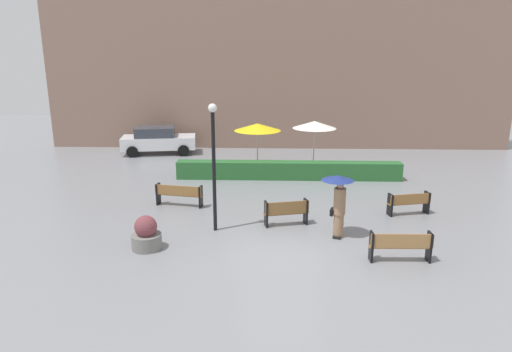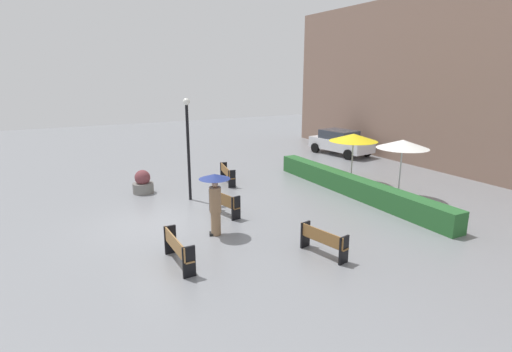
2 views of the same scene
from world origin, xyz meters
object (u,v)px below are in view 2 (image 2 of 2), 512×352
(bench_near_right, at_px, (178,248))
(patio_umbrella_yellow, at_px, (354,137))
(planter_pot, at_px, (143,183))
(parked_car, at_px, (340,142))
(lamp_post, at_px, (188,140))
(patio_umbrella_white, at_px, (403,144))
(bench_far_left, at_px, (227,173))
(pedestrian_with_umbrella, at_px, (215,195))
(bench_far_right, at_px, (323,240))
(bench_mid_center, at_px, (223,202))

(bench_near_right, xyz_separation_m, patio_umbrella_yellow, (-4.35, 9.87, 1.73))
(planter_pot, distance_m, parked_car, 13.65)
(lamp_post, distance_m, patio_umbrella_white, 8.82)
(planter_pot, bearing_deg, bench_far_left, 87.04)
(bench_near_right, bearing_deg, pedestrian_with_umbrella, 131.46)
(planter_pot, bearing_deg, bench_far_right, 20.55)
(patio_umbrella_white, distance_m, parked_car, 9.65)
(pedestrian_with_umbrella, bearing_deg, bench_far_right, 36.87)
(bench_far_right, height_order, parked_car, parked_car)
(bench_far_right, xyz_separation_m, pedestrian_with_umbrella, (-2.91, -2.18, 0.87))
(pedestrian_with_umbrella, relative_size, lamp_post, 0.49)
(bench_near_right, xyz_separation_m, pedestrian_with_umbrella, (-1.55, 1.75, 0.84))
(planter_pot, distance_m, lamp_post, 3.24)
(bench_near_right, relative_size, bench_mid_center, 1.13)
(lamp_post, bearing_deg, planter_pot, -140.75)
(bench_near_right, bearing_deg, parked_car, 126.34)
(planter_pot, height_order, lamp_post, lamp_post)
(planter_pot, height_order, patio_umbrella_yellow, patio_umbrella_yellow)
(bench_near_right, xyz_separation_m, parked_car, (-10.28, 13.98, 0.30))
(planter_pot, relative_size, patio_umbrella_yellow, 0.43)
(parked_car, bearing_deg, patio_umbrella_yellow, -34.77)
(patio_umbrella_yellow, bearing_deg, patio_umbrella_white, 4.48)
(bench_mid_center, distance_m, bench_far_right, 4.67)
(bench_near_right, distance_m, planter_pot, 7.45)
(planter_pot, xyz_separation_m, patio_umbrella_white, (5.83, 9.44, 1.90))
(bench_mid_center, height_order, patio_umbrella_white, patio_umbrella_white)
(bench_far_left, bearing_deg, bench_mid_center, -24.99)
(planter_pot, xyz_separation_m, patio_umbrella_yellow, (3.06, 9.22, 1.80))
(bench_near_right, relative_size, bench_far_right, 1.10)
(bench_far_right, bearing_deg, patio_umbrella_white, 115.64)
(bench_far_right, height_order, planter_pot, planter_pot)
(bench_far_right, relative_size, pedestrian_with_umbrella, 0.78)
(bench_far_right, relative_size, lamp_post, 0.38)
(patio_umbrella_yellow, bearing_deg, planter_pot, -108.38)
(patio_umbrella_white, height_order, parked_car, patio_umbrella_white)
(bench_far_right, xyz_separation_m, patio_umbrella_white, (-2.95, 6.15, 1.86))
(patio_umbrella_yellow, bearing_deg, lamp_post, -98.65)
(bench_far_left, distance_m, parked_car, 9.88)
(patio_umbrella_white, bearing_deg, bench_far_right, -64.36)
(bench_far_left, relative_size, patio_umbrella_white, 0.74)
(parked_car, bearing_deg, bench_mid_center, -57.66)
(pedestrian_with_umbrella, height_order, patio_umbrella_yellow, patio_umbrella_yellow)
(pedestrian_with_umbrella, bearing_deg, lamp_post, 173.70)
(bench_mid_center, bearing_deg, bench_far_left, 155.01)
(bench_mid_center, bearing_deg, patio_umbrella_white, 78.13)
(bench_mid_center, bearing_deg, parked_car, 122.34)
(bench_far_right, distance_m, patio_umbrella_white, 7.07)
(bench_mid_center, height_order, planter_pot, planter_pot)
(pedestrian_with_umbrella, bearing_deg, patio_umbrella_yellow, 109.08)
(patio_umbrella_white, bearing_deg, lamp_post, -116.47)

